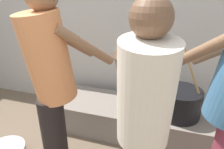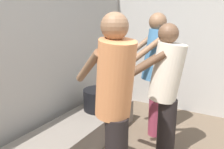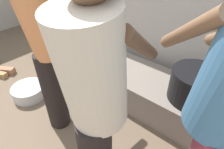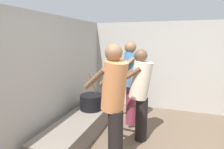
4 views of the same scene
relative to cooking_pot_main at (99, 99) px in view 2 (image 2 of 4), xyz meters
The scene contains 5 objects.
hearth_ledge 0.55m from the cooking_pot_main, behind, with size 1.98×0.60×0.34m, color slate.
cooking_pot_main is the anchor object (origin of this frame).
cook_in_orange_shirt 1.31m from the cooking_pot_main, 140.94° to the right, with size 0.63×0.74×1.64m.
cook_in_blue_shirt 0.89m from the cooking_pot_main, 68.01° to the right, with size 0.71×0.71×1.65m.
cook_in_cream_shirt 1.09m from the cooking_pot_main, 103.17° to the right, with size 0.45×0.70×1.54m.
Camera 2 is at (-1.25, 0.04, 1.60)m, focal length 36.19 mm.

